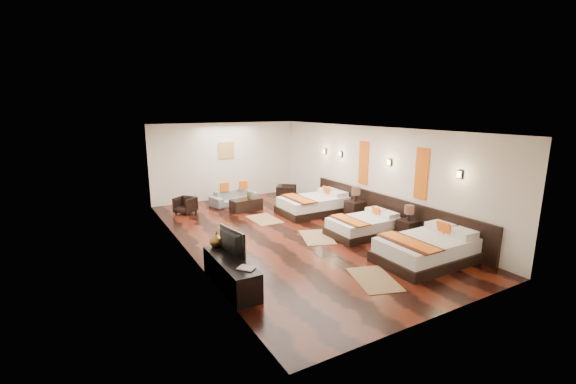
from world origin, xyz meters
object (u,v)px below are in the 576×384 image
bed_near (428,249)px  tv_console (231,273)px  sofa (234,197)px  nightstand_b (355,208)px  armchair_right (287,193)px  table_plant (250,195)px  coffee_table (246,205)px  book (243,271)px  bed_far (314,204)px  figurine (217,239)px  nightstand_a (408,227)px  armchair_left (185,205)px  bed_mid (364,226)px  tv (228,242)px

bed_near → tv_console: size_ratio=1.22×
bed_near → sofa: bearing=104.6°
bed_near → nightstand_b: bearing=77.5°
armchair_right → table_plant: (-1.66, -0.49, 0.24)m
bed_near → coffee_table: 6.12m
book → nightstand_b: bearing=31.0°
bed_far → nightstand_b: (0.75, -1.13, 0.06)m
bed_near → tv_console: bearing=166.4°
figurine → sofa: size_ratio=0.18×
nightstand_b → figurine: 5.21m
bed_near → armchair_right: (-0.04, 6.26, 0.02)m
nightstand_a → tv_console: (-4.95, -0.25, -0.04)m
sofa → figurine: bearing=-128.2°
nightstand_b → book: 5.78m
figurine → sofa: figurine is taller
armchair_left → table_plant: 2.09m
tv_console → table_plant: (2.50, 4.76, 0.27)m
armchair_left → coffee_table: (1.82, -0.68, -0.07)m
bed_mid → nightstand_b: nightstand_b is taller
bed_near → figurine: bearing=157.0°
tv_console → figurine: figurine is taller
tv → table_plant: 5.16m
bed_near → bed_mid: 2.09m
bed_mid → table_plant: bearing=114.6°
tv → figurine: bearing=-4.1°
bed_near → armchair_right: size_ratio=3.26×
figurine → table_plant: size_ratio=1.08×
nightstand_b → tv: tv is taller
book → sofa: size_ratio=0.17×
figurine → nightstand_b: bearing=17.8°
armchair_right → armchair_left: bearing=122.8°
tv → table_plant: size_ratio=3.09×
nightstand_b → bed_near: bearing=-102.5°
nightstand_b → sofa: (-2.55, 3.52, -0.10)m
nightstand_a → book: (-4.95, -0.87, 0.25)m
bed_near → bed_mid: bearing=90.1°
bed_near → coffee_table: (-1.80, 5.85, -0.09)m
armchair_right → bed_near: bearing=-142.5°
tv_console → tv: bearing=77.4°
nightstand_b → coffee_table: nightstand_b is taller
figurine → book: bearing=-90.0°
bed_mid → book: (-4.19, -1.69, 0.32)m
nightstand_b → figurine: nightstand_b is taller
bed_near → table_plant: 6.02m
nightstand_b → nightstand_a: bearing=-90.0°
bed_far → tv_console: bearing=-140.3°
nightstand_a → sofa: size_ratio=0.53×
bed_far → nightstand_b: 1.36m
bed_near → armchair_left: bed_near is taller
figurine → sofa: bearing=64.9°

